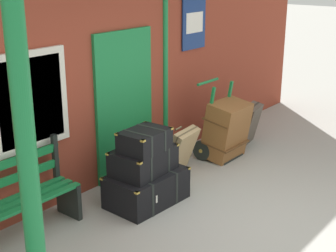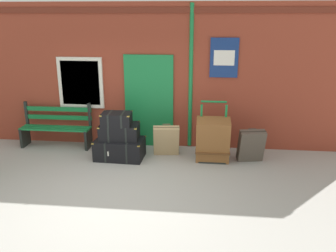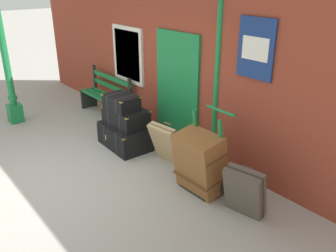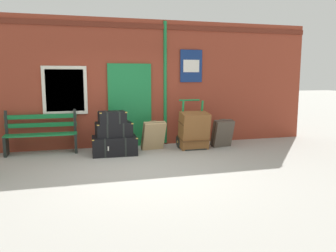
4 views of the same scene
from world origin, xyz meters
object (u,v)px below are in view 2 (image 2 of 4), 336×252
object	(u,v)px
steamer_trunk_top	(117,119)
porters_trolley	(212,146)
large_brown_trunk	(213,140)
suitcase_charcoal	(251,146)
suitcase_umber	(166,141)
platform_bench	(57,128)
steamer_trunk_middle	(119,131)
steamer_trunk_base	(120,149)

from	to	relation	value
steamer_trunk_top	porters_trolley	distance (m)	2.09
large_brown_trunk	suitcase_charcoal	size ratio (longest dim) A/B	1.31
steamer_trunk_top	suitcase_umber	xyz separation A→B (m)	(1.01, 0.21, -0.51)
large_brown_trunk	suitcase_umber	distance (m)	1.00
platform_bench	large_brown_trunk	world-z (taller)	platform_bench
porters_trolley	steamer_trunk_middle	bearing A→B (deg)	-175.06
platform_bench	steamer_trunk_top	distance (m)	1.73
steamer_trunk_base	porters_trolley	size ratio (longest dim) A/B	0.86
platform_bench	suitcase_charcoal	xyz separation A→B (m)	(4.36, -0.48, -0.09)
steamer_trunk_top	suitcase_charcoal	world-z (taller)	steamer_trunk_top
suitcase_charcoal	platform_bench	bearing A→B (deg)	173.76
large_brown_trunk	suitcase_charcoal	xyz separation A→B (m)	(0.79, 0.05, -0.12)
platform_bench	steamer_trunk_base	distance (m)	1.73
platform_bench	steamer_trunk_middle	xyz separation A→B (m)	(1.61, -0.53, 0.14)
suitcase_charcoal	suitcase_umber	size ratio (longest dim) A/B	0.99
steamer_trunk_top	porters_trolley	world-z (taller)	porters_trolley
platform_bench	suitcase_charcoal	distance (m)	4.38
suitcase_umber	steamer_trunk_top	bearing A→B (deg)	-168.12
large_brown_trunk	steamer_trunk_base	bearing A→B (deg)	-178.80
steamer_trunk_middle	large_brown_trunk	distance (m)	1.96
platform_bench	large_brown_trunk	bearing A→B (deg)	-8.43
platform_bench	large_brown_trunk	xyz separation A→B (m)	(3.57, -0.53, 0.02)
platform_bench	large_brown_trunk	distance (m)	3.61
porters_trolley	suitcase_charcoal	bearing A→B (deg)	-8.58
porters_trolley	suitcase_umber	size ratio (longest dim) A/B	1.67
steamer_trunk_top	suitcase_umber	distance (m)	1.15
steamer_trunk_top	steamer_trunk_base	bearing A→B (deg)	17.49
large_brown_trunk	suitcase_charcoal	bearing A→B (deg)	3.83
steamer_trunk_base	suitcase_charcoal	world-z (taller)	suitcase_charcoal
steamer_trunk_top	porters_trolley	size ratio (longest dim) A/B	0.52
steamer_trunk_top	suitcase_charcoal	distance (m)	2.83
platform_bench	steamer_trunk_base	size ratio (longest dim) A/B	1.55
steamer_trunk_top	suitcase_charcoal	xyz separation A→B (m)	(2.78, 0.11, -0.52)
platform_bench	porters_trolley	world-z (taller)	porters_trolley
steamer_trunk_base	steamer_trunk_top	xyz separation A→B (m)	(-0.04, -0.01, 0.66)
porters_trolley	platform_bench	bearing A→B (deg)	174.28
suitcase_umber	steamer_trunk_middle	bearing A→B (deg)	-170.87
porters_trolley	suitcase_charcoal	xyz separation A→B (m)	(0.79, -0.12, 0.08)
steamer_trunk_top	suitcase_umber	world-z (taller)	steamer_trunk_top
steamer_trunk_middle	large_brown_trunk	xyz separation A→B (m)	(1.96, -0.00, -0.11)
porters_trolley	large_brown_trunk	world-z (taller)	porters_trolley
suitcase_umber	porters_trolley	bearing A→B (deg)	0.74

